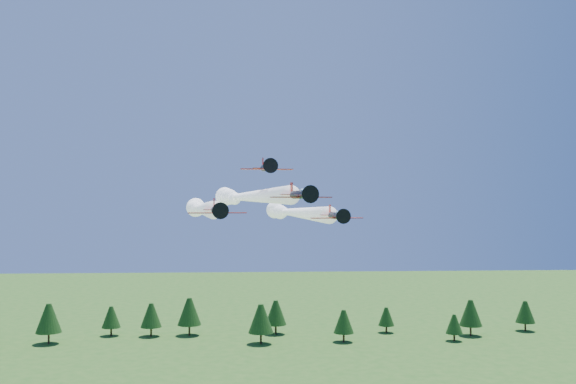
{
  "coord_description": "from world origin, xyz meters",
  "views": [
    {
      "loc": [
        -4.24,
        -88.48,
        42.07
      ],
      "look_at": [
        0.98,
        0.0,
        43.52
      ],
      "focal_mm": 40.0,
      "sensor_mm": 36.0,
      "label": 1
    }
  ],
  "objects": [
    {
      "name": "plane_right",
      "position": [
        3.84,
        32.56,
        40.2
      ],
      "size": [
        12.16,
        56.94,
        3.7
      ],
      "rotation": [
        0.0,
        0.0,
        0.13
      ],
      "color": "black",
      "rests_on": "ground"
    },
    {
      "name": "plane_lead",
      "position": [
        -5.01,
        21.04,
        43.05
      ],
      "size": [
        17.19,
        55.16,
        3.7
      ],
      "rotation": [
        0.0,
        0.0,
        0.23
      ],
      "color": "black",
      "rests_on": "ground"
    },
    {
      "name": "plane_left",
      "position": [
        -12.88,
        23.16,
        41.02
      ],
      "size": [
        12.51,
        47.51,
        3.7
      ],
      "rotation": [
        0.0,
        0.0,
        0.16
      ],
      "color": "black",
      "rests_on": "ground"
    },
    {
      "name": "plane_slot",
      "position": [
        -1.87,
        5.61,
        47.27
      ],
      "size": [
        7.81,
        8.49,
        2.73
      ],
      "rotation": [
        0.0,
        0.0,
        0.12
      ],
      "color": "black",
      "rests_on": "ground"
    },
    {
      "name": "treeline",
      "position": [
        -15.65,
        109.97,
        6.96
      ],
      "size": [
        178.21,
        21.12,
        11.89
      ],
      "color": "#382314",
      "rests_on": "ground"
    }
  ]
}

